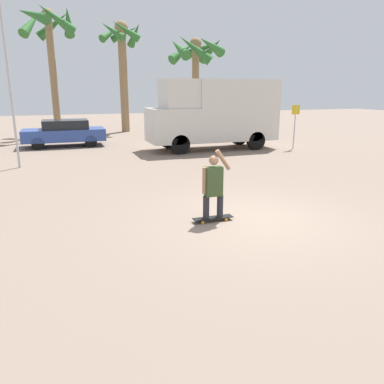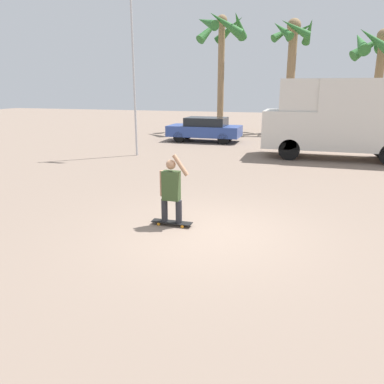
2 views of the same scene
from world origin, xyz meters
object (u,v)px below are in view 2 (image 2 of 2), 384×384
object	(u,v)px
person_skateboarder	(171,188)
flagpole	(134,52)
camper_van	(344,116)
palm_tree_center_background	(293,49)
palm_tree_far_left	(222,37)
palm_tree_near_van	(384,48)
parked_car_blue	(205,129)
skateboard	(172,222)

from	to	relation	value
person_skateboarder	flagpole	world-z (taller)	flagpole
person_skateboarder	camper_van	distance (m)	10.65
palm_tree_center_background	palm_tree_far_left	world-z (taller)	palm_tree_far_left
person_skateboarder	palm_tree_near_van	xyz separation A→B (m)	(6.91, 19.72, 4.47)
camper_van	person_skateboarder	bearing A→B (deg)	-113.17
camper_van	flagpole	distance (m)	9.26
camper_van	palm_tree_center_background	size ratio (longest dim) A/B	0.87
parked_car_blue	palm_tree_center_background	bearing A→B (deg)	55.10
palm_tree_far_left	flagpole	world-z (taller)	flagpole
camper_van	palm_tree_near_van	xyz separation A→B (m)	(2.73, 9.97, 3.53)
skateboard	camper_van	xyz separation A→B (m)	(4.17, 9.75, 1.73)
skateboard	palm_tree_near_van	distance (m)	21.55
palm_tree_near_van	flagpole	xyz separation A→B (m)	(-11.44, -11.73, -0.90)
palm_tree_center_background	person_skateboarder	bearing A→B (deg)	-94.29
palm_tree_far_left	palm_tree_center_background	bearing A→B (deg)	13.17
palm_tree_far_left	skateboard	bearing A→B (deg)	-80.52
skateboard	palm_tree_center_background	distance (m)	20.04
parked_car_blue	palm_tree_center_background	distance (m)	8.73
skateboard	camper_van	size ratio (longest dim) A/B	0.15
skateboard	person_skateboarder	size ratio (longest dim) A/B	0.60
flagpole	person_skateboarder	bearing A→B (deg)	-60.47
parked_car_blue	skateboard	bearing A→B (deg)	-78.12
parked_car_blue	palm_tree_far_left	bearing A→B (deg)	92.98
parked_car_blue	person_skateboarder	bearing A→B (deg)	-78.12
skateboard	parked_car_blue	world-z (taller)	parked_car_blue
skateboard	flagpole	size ratio (longest dim) A/B	0.11
parked_car_blue	palm_tree_center_background	world-z (taller)	palm_tree_center_background
camper_van	flagpole	world-z (taller)	flagpole
camper_van	flagpole	xyz separation A→B (m)	(-8.70, -1.76, 2.63)
skateboard	palm_tree_center_background	bearing A→B (deg)	85.71
parked_car_blue	flagpole	distance (m)	6.64
skateboard	parked_car_blue	distance (m)	13.52
palm_tree_near_van	palm_tree_far_left	world-z (taller)	palm_tree_far_left
palm_tree_center_background	palm_tree_far_left	bearing A→B (deg)	-166.83
palm_tree_center_background	skateboard	bearing A→B (deg)	-94.29
person_skateboarder	camper_van	world-z (taller)	camper_van
person_skateboarder	parked_car_blue	bearing A→B (deg)	101.88
palm_tree_far_left	flagpole	size ratio (longest dim) A/B	0.96
camper_van	palm_tree_near_van	bearing A→B (deg)	74.66
skateboard	flagpole	world-z (taller)	flagpole
camper_van	palm_tree_center_background	distance (m)	10.53
flagpole	parked_car_blue	bearing A→B (deg)	71.50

